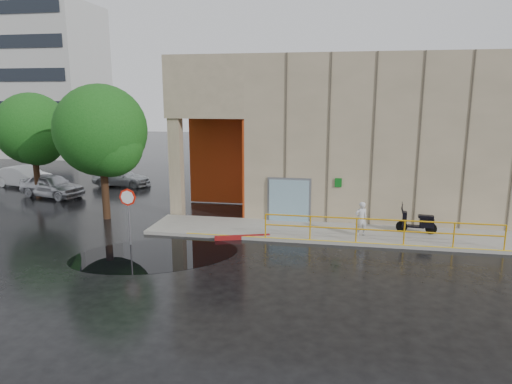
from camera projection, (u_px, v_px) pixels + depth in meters
ground at (265, 267)px, 16.47m from camera, size 120.00×120.00×0.00m
sidewalk at (371, 235)px, 20.09m from camera, size 20.00×3.00×0.15m
building at (388, 130)px, 25.29m from camera, size 20.00×10.17×8.00m
guardrail at (380, 231)px, 18.62m from camera, size 9.56×0.06×1.03m
distant_building at (39, 82)px, 46.73m from camera, size 12.00×8.08×15.00m
person at (361, 219)px, 19.60m from camera, size 0.64×0.55×1.50m
scooter at (418, 216)px, 19.95m from camera, size 1.75×0.70×1.33m
stop_sign at (128, 204)px, 18.62m from camera, size 0.72×0.09×2.39m
red_curb at (242, 237)px, 19.70m from camera, size 2.34×0.92×0.18m
puddle at (156, 255)px, 17.80m from camera, size 7.54×6.28×0.01m
car_a at (52, 185)px, 27.81m from camera, size 4.52×2.74×1.44m
car_b at (24, 177)px, 30.90m from camera, size 4.53×2.37×1.42m
car_c at (122, 177)px, 31.31m from camera, size 4.03×1.70×1.16m
tree_near at (103, 134)px, 22.09m from camera, size 4.46×4.46×6.67m
tree_far at (34, 132)px, 26.77m from camera, size 4.20×4.20×6.28m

